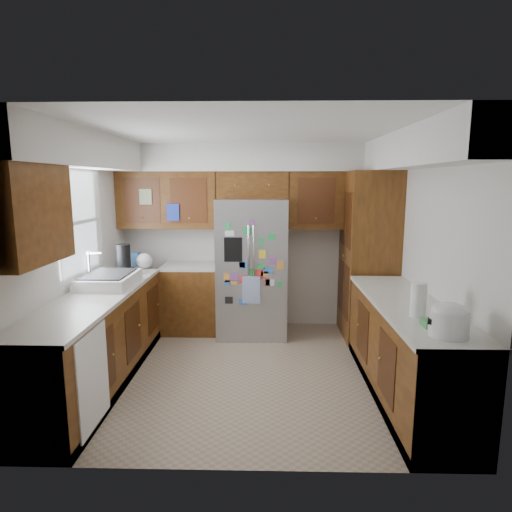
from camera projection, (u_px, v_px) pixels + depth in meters
The scene contains 12 objects.
floor at pixel (249, 372), 4.60m from camera, with size 3.60×3.60×0.00m, color tan.
room_shell at pixel (240, 200), 4.65m from camera, with size 3.64×3.24×2.52m.
left_counter_run at pixel (122, 332), 4.59m from camera, with size 1.36×3.20×0.92m.
right_counter_run at pixel (405, 353), 4.02m from camera, with size 0.63×2.25×0.92m.
pantry at pixel (368, 256), 5.51m from camera, with size 0.60×0.90×2.15m, color #43260D.
fridge at pixel (252, 268), 5.63m from camera, with size 0.90×0.79×1.80m.
bridge_cabinet at pixel (253, 185), 5.67m from camera, with size 0.96×0.34×0.35m, color #43260D.
fridge_top_items at pixel (241, 161), 5.60m from camera, with size 0.65×0.31×0.31m.
sink_assembly at pixel (109, 279), 4.56m from camera, with size 0.52×0.70×0.37m.
left_counter_clutter at pixel (133, 261), 5.27m from camera, with size 0.36×0.90×0.38m.
rice_cooker at pixel (449, 319), 3.06m from camera, with size 0.29×0.28×0.24m.
paper_towel at pixel (418, 300), 3.50m from camera, with size 0.13×0.13×0.28m, color white.
Camera 1 is at (0.19, -4.32, 2.01)m, focal length 30.00 mm.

